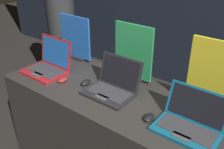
{
  "coord_description": "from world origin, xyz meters",
  "views": [
    {
      "loc": [
        1.07,
        -1.01,
        1.92
      ],
      "look_at": [
        0.0,
        0.36,
        1.01
      ],
      "focal_mm": 42.0,
      "sensor_mm": 36.0,
      "label": 1
    }
  ],
  "objects_px": {
    "mouse_back": "(149,117)",
    "promo_stand_back": "(211,78)",
    "promo_stand_front": "(75,39)",
    "promo_stand_middle": "(133,54)",
    "person_bystander": "(62,28)",
    "laptop_back": "(190,122)",
    "mouse_middle": "(86,83)",
    "laptop_front": "(49,64)",
    "mouse_front": "(63,80)",
    "laptop_middle": "(113,85)"
  },
  "relations": [
    {
      "from": "promo_stand_middle",
      "to": "laptop_back",
      "type": "distance_m",
      "value": 0.74
    },
    {
      "from": "promo_stand_middle",
      "to": "person_bystander",
      "type": "height_order",
      "value": "person_bystander"
    },
    {
      "from": "laptop_front",
      "to": "person_bystander",
      "type": "bearing_deg",
      "value": 131.14
    },
    {
      "from": "promo_stand_front",
      "to": "laptop_middle",
      "type": "relative_size",
      "value": 1.16
    },
    {
      "from": "promo_stand_middle",
      "to": "mouse_front",
      "type": "bearing_deg",
      "value": -137.61
    },
    {
      "from": "mouse_front",
      "to": "promo_stand_back",
      "type": "xyz_separation_m",
      "value": [
        1.08,
        0.34,
        0.23
      ]
    },
    {
      "from": "laptop_middle",
      "to": "person_bystander",
      "type": "distance_m",
      "value": 1.54
    },
    {
      "from": "laptop_back",
      "to": "mouse_back",
      "type": "relative_size",
      "value": 3.91
    },
    {
      "from": "laptop_middle",
      "to": "person_bystander",
      "type": "xyz_separation_m",
      "value": [
        -1.36,
        0.73,
        0.01
      ]
    },
    {
      "from": "mouse_back",
      "to": "person_bystander",
      "type": "distance_m",
      "value": 1.95
    },
    {
      "from": "mouse_middle",
      "to": "promo_stand_middle",
      "type": "xyz_separation_m",
      "value": [
        0.24,
        0.31,
        0.21
      ]
    },
    {
      "from": "laptop_front",
      "to": "promo_stand_front",
      "type": "xyz_separation_m",
      "value": [
        0.0,
        0.34,
        0.14
      ]
    },
    {
      "from": "mouse_back",
      "to": "promo_stand_back",
      "type": "bearing_deg",
      "value": 54.24
    },
    {
      "from": "promo_stand_back",
      "to": "promo_stand_middle",
      "type": "bearing_deg",
      "value": 175.11
    },
    {
      "from": "promo_stand_front",
      "to": "person_bystander",
      "type": "xyz_separation_m",
      "value": [
        -0.69,
        0.44,
        -0.13
      ]
    },
    {
      "from": "mouse_front",
      "to": "laptop_back",
      "type": "distance_m",
      "value": 1.08
    },
    {
      "from": "mouse_back",
      "to": "person_bystander",
      "type": "relative_size",
      "value": 0.06
    },
    {
      "from": "mouse_front",
      "to": "laptop_middle",
      "type": "distance_m",
      "value": 0.45
    },
    {
      "from": "laptop_middle",
      "to": "promo_stand_back",
      "type": "bearing_deg",
      "value": 18.52
    },
    {
      "from": "laptop_front",
      "to": "promo_stand_back",
      "type": "xyz_separation_m",
      "value": [
        1.32,
        0.28,
        0.18
      ]
    },
    {
      "from": "laptop_back",
      "to": "person_bystander",
      "type": "relative_size",
      "value": 0.22
    },
    {
      "from": "laptop_back",
      "to": "promo_stand_back",
      "type": "xyz_separation_m",
      "value": [
        0.0,
        0.27,
        0.19
      ]
    },
    {
      "from": "person_bystander",
      "to": "promo_stand_back",
      "type": "bearing_deg",
      "value": -14.32
    },
    {
      "from": "mouse_middle",
      "to": "promo_stand_back",
      "type": "height_order",
      "value": "promo_stand_back"
    },
    {
      "from": "laptop_middle",
      "to": "person_bystander",
      "type": "bearing_deg",
      "value": 151.81
    },
    {
      "from": "promo_stand_back",
      "to": "person_bystander",
      "type": "height_order",
      "value": "person_bystander"
    },
    {
      "from": "laptop_middle",
      "to": "mouse_back",
      "type": "bearing_deg",
      "value": -17.74
    },
    {
      "from": "mouse_front",
      "to": "laptop_back",
      "type": "bearing_deg",
      "value": 3.45
    },
    {
      "from": "promo_stand_back",
      "to": "person_bystander",
      "type": "distance_m",
      "value": 2.08
    },
    {
      "from": "promo_stand_front",
      "to": "promo_stand_back",
      "type": "height_order",
      "value": "promo_stand_back"
    },
    {
      "from": "promo_stand_middle",
      "to": "person_bystander",
      "type": "distance_m",
      "value": 1.44
    },
    {
      "from": "mouse_front",
      "to": "mouse_middle",
      "type": "bearing_deg",
      "value": 22.8
    },
    {
      "from": "promo_stand_front",
      "to": "laptop_middle",
      "type": "xyz_separation_m",
      "value": [
        0.67,
        -0.29,
        -0.14
      ]
    },
    {
      "from": "laptop_front",
      "to": "person_bystander",
      "type": "distance_m",
      "value": 1.04
    },
    {
      "from": "mouse_front",
      "to": "mouse_middle",
      "type": "height_order",
      "value": "mouse_middle"
    },
    {
      "from": "mouse_middle",
      "to": "mouse_back",
      "type": "xyz_separation_m",
      "value": [
        0.64,
        -0.09,
        -0.0
      ]
    },
    {
      "from": "mouse_back",
      "to": "laptop_back",
      "type": "bearing_deg",
      "value": 15.95
    },
    {
      "from": "promo_stand_middle",
      "to": "promo_stand_back",
      "type": "distance_m",
      "value": 0.65
    },
    {
      "from": "laptop_front",
      "to": "promo_stand_back",
      "type": "relative_size",
      "value": 0.72
    },
    {
      "from": "mouse_middle",
      "to": "promo_stand_back",
      "type": "distance_m",
      "value": 0.95
    },
    {
      "from": "laptop_middle",
      "to": "promo_stand_back",
      "type": "xyz_separation_m",
      "value": [
        0.65,
        0.22,
        0.18
      ]
    },
    {
      "from": "mouse_middle",
      "to": "person_bystander",
      "type": "height_order",
      "value": "person_bystander"
    },
    {
      "from": "mouse_front",
      "to": "person_bystander",
      "type": "distance_m",
      "value": 1.26
    },
    {
      "from": "promo_stand_front",
      "to": "mouse_middle",
      "type": "xyz_separation_m",
      "value": [
        0.43,
        -0.33,
        -0.18
      ]
    },
    {
      "from": "laptop_front",
      "to": "person_bystander",
      "type": "relative_size",
      "value": 0.21
    },
    {
      "from": "mouse_front",
      "to": "mouse_back",
      "type": "distance_m",
      "value": 0.83
    },
    {
      "from": "promo_stand_back",
      "to": "person_bystander",
      "type": "relative_size",
      "value": 0.28
    },
    {
      "from": "mouse_back",
      "to": "mouse_front",
      "type": "bearing_deg",
      "value": 179.6
    },
    {
      "from": "laptop_front",
      "to": "laptop_middle",
      "type": "relative_size",
      "value": 1.0
    },
    {
      "from": "laptop_front",
      "to": "mouse_front",
      "type": "relative_size",
      "value": 4.0
    }
  ]
}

